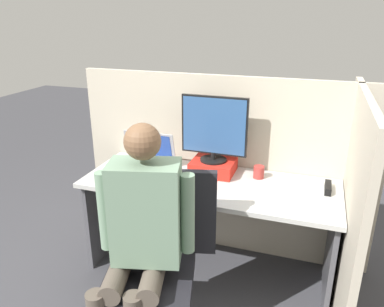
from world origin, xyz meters
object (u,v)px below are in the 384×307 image
at_px(paper_box, 213,166).
at_px(carrot_toy, 181,186).
at_px(laptop, 147,162).
at_px(person, 140,233).
at_px(office_chair, 160,259).
at_px(coffee_mug, 259,172).
at_px(monitor, 214,129).
at_px(stapler, 328,188).

xyz_separation_m(paper_box, carrot_toy, (-0.12, -0.31, -0.03)).
height_order(paper_box, laptop, laptop).
bearing_deg(person, laptop, 113.01).
distance_m(office_chair, coffee_mug, 0.92).
bearing_deg(coffee_mug, laptop, -173.10).
relative_size(monitor, carrot_toy, 3.48).
bearing_deg(paper_box, monitor, 90.00).
bearing_deg(paper_box, office_chair, -95.28).
xyz_separation_m(stapler, coffee_mug, (-0.45, 0.06, 0.02)).
bearing_deg(coffee_mug, office_chair, -116.16).
distance_m(person, coffee_mug, 1.03).
bearing_deg(person, paper_box, 83.22).
xyz_separation_m(laptop, stapler, (1.23, 0.03, -0.03)).
height_order(paper_box, coffee_mug, paper_box).
xyz_separation_m(paper_box, coffee_mug, (0.32, 0.01, -0.00)).
distance_m(stapler, carrot_toy, 0.92).
distance_m(monitor, coffee_mug, 0.42).
height_order(carrot_toy, office_chair, office_chair).
relative_size(office_chair, person, 0.75).
height_order(monitor, office_chair, monitor).
distance_m(monitor, stapler, 0.82).
bearing_deg(person, stapler, 45.12).
bearing_deg(carrot_toy, stapler, 16.55).
bearing_deg(laptop, person, -66.99).
bearing_deg(paper_box, laptop, -169.67).
relative_size(stapler, carrot_toy, 1.21).
bearing_deg(stapler, paper_box, 176.17).
relative_size(person, coffee_mug, 15.22).
bearing_deg(stapler, laptop, -178.41).
bearing_deg(monitor, laptop, -169.34).
relative_size(monitor, person, 0.35).
distance_m(stapler, person, 1.24).
distance_m(monitor, office_chair, 0.95).
distance_m(laptop, coffee_mug, 0.79).
bearing_deg(stapler, person, -134.88).
xyz_separation_m(monitor, laptop, (-0.47, -0.09, -0.27)).
bearing_deg(laptop, office_chair, -60.46).
relative_size(office_chair, coffee_mug, 11.39).
height_order(monitor, stapler, monitor).
distance_m(paper_box, person, 0.94).
relative_size(monitor, coffee_mug, 5.37).
xyz_separation_m(laptop, office_chair, (0.40, -0.70, -0.25)).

